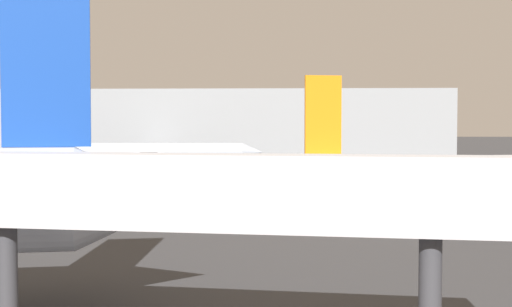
% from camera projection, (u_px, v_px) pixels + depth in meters
% --- Properties ---
extents(airplane_distant, '(31.76, 20.16, 10.58)m').
position_uv_depth(airplane_distant, '(466.00, 175.00, 59.64)').
color(airplane_distant, white).
rests_on(airplane_distant, ground_plane).
extents(airplane_far_right, '(29.40, 18.03, 9.08)m').
position_uv_depth(airplane_far_right, '(154.00, 152.00, 105.25)').
color(airplane_far_right, '#B2BCCC').
rests_on(airplane_far_right, ground_plane).
extents(jet_bridge, '(22.02, 4.60, 6.48)m').
position_uv_depth(jet_bridge, '(145.00, 195.00, 24.66)').
color(jet_bridge, silver).
rests_on(jet_bridge, ground_plane).
extents(terminal_building, '(73.92, 25.06, 11.87)m').
position_uv_depth(terminal_building, '(218.00, 127.00, 128.23)').
color(terminal_building, '#999EA3').
rests_on(terminal_building, ground_plane).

